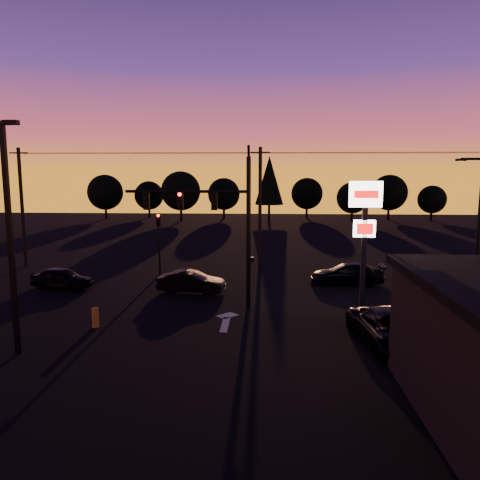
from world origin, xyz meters
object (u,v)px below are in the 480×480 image
at_px(traffic_signal_mast, 218,216).
at_px(car_left, 62,278).
at_px(bollard, 95,317).
at_px(car_mid, 191,282).
at_px(parking_lot_light, 9,223).
at_px(pylon_sign, 365,222).
at_px(suv_parked, 389,329).
at_px(secondary_signal, 159,235).
at_px(car_right, 347,274).
at_px(streetlight, 477,224).

xyz_separation_m(traffic_signal_mast, car_left, (-10.18, 3.46, -4.28)).
distance_m(bollard, car_mid, 7.39).
bearing_deg(parking_lot_light, car_mid, 61.04).
xyz_separation_m(pylon_sign, suv_parked, (0.61, -2.79, -4.20)).
bearing_deg(secondary_signal, car_mid, -57.57).
bearing_deg(car_right, streetlight, 58.36).
distance_m(parking_lot_light, pylon_sign, 15.19).
distance_m(traffic_signal_mast, parking_lot_light, 10.19).
xyz_separation_m(secondary_signal, bollard, (-0.55, -11.15, -2.40)).
bearing_deg(car_left, suv_parked, -103.92).
bearing_deg(car_mid, bollard, 159.69).
bearing_deg(suv_parked, car_right, 81.39).
distance_m(streetlight, car_left, 24.56).
height_order(parking_lot_light, car_left, parking_lot_light).
height_order(traffic_signal_mast, car_right, traffic_signal_mast).
xyz_separation_m(secondary_signal, pylon_sign, (12.00, -9.99, 2.05)).
distance_m(parking_lot_light, streetlight, 23.05).
bearing_deg(secondary_signal, streetlight, -17.56).
relative_size(secondary_signal, car_right, 0.92).
height_order(secondary_signal, car_right, secondary_signal).
distance_m(traffic_signal_mast, car_mid, 5.50).
xyz_separation_m(car_right, suv_parked, (-0.08, -10.75, 0.03)).
bearing_deg(bollard, parking_lot_light, -120.35).
relative_size(traffic_signal_mast, bollard, 9.24).
bearing_deg(bollard, secondary_signal, 87.19).
xyz_separation_m(streetlight, bollard, (-19.46, -5.16, -3.96)).
xyz_separation_m(bollard, car_mid, (3.50, 6.51, 0.20)).
xyz_separation_m(car_left, car_right, (17.96, 2.02, 0.03)).
bearing_deg(car_right, car_left, -82.74).
bearing_deg(streetlight, car_mid, 175.18).
bearing_deg(pylon_sign, car_left, 161.00).
distance_m(car_left, suv_parked, 19.91).
height_order(secondary_signal, car_mid, secondary_signal).
bearing_deg(suv_parked, bollard, 164.76).
relative_size(parking_lot_light, streetlight, 1.14).
bearing_deg(suv_parked, traffic_signal_mast, 137.37).
distance_m(streetlight, car_mid, 16.45).
bearing_deg(secondary_signal, parking_lot_light, -99.79).
bearing_deg(traffic_signal_mast, suv_parked, -34.42).
height_order(secondary_signal, parking_lot_light, parking_lot_light).
bearing_deg(streetlight, pylon_sign, -149.92).
relative_size(parking_lot_light, pylon_sign, 1.34).
bearing_deg(car_left, bollard, -134.25).
xyz_separation_m(traffic_signal_mast, car_right, (7.78, 5.47, -4.25)).
relative_size(secondary_signal, parking_lot_light, 0.48).
relative_size(car_left, suv_parked, 0.75).
bearing_deg(car_left, parking_lot_light, -152.99).
distance_m(traffic_signal_mast, car_left, 11.57).
distance_m(streetlight, suv_parked, 9.98).
height_order(parking_lot_light, car_mid, parking_lot_light).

